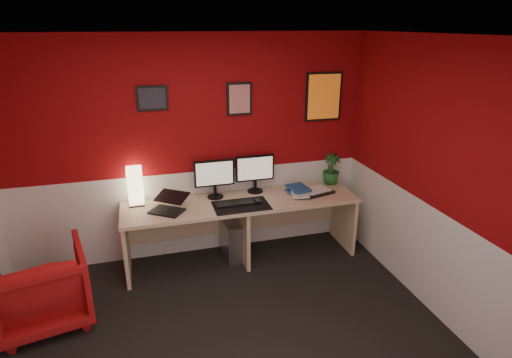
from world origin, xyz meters
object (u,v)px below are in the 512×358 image
(desk, at_px, (242,230))
(monitor_left, at_px, (215,173))
(pc_tower, at_px, (232,238))
(zen_tray, at_px, (317,191))
(armchair, at_px, (42,287))
(monitor_right, at_px, (255,168))
(shoji_lamp, at_px, (135,187))
(potted_plant, at_px, (331,169))
(laptop, at_px, (166,202))

(desk, height_order, monitor_left, monitor_left)
(pc_tower, bearing_deg, desk, -48.99)
(zen_tray, distance_m, armchair, 2.97)
(monitor_right, xyz_separation_m, armchair, (-2.21, -0.79, -0.66))
(shoji_lamp, height_order, monitor_left, monitor_left)
(monitor_right, height_order, potted_plant, monitor_right)
(desk, height_order, laptop, laptop)
(monitor_right, bearing_deg, shoji_lamp, -179.62)
(laptop, bearing_deg, armchair, -120.60)
(desk, distance_m, armchair, 2.07)
(laptop, bearing_deg, pc_tower, 49.87)
(laptop, height_order, monitor_left, monitor_left)
(shoji_lamp, distance_m, monitor_right, 1.34)
(monitor_left, distance_m, armchair, 2.00)
(monitor_right, relative_size, zen_tray, 1.66)
(shoji_lamp, distance_m, armchair, 1.31)
(monitor_right, relative_size, armchair, 0.74)
(potted_plant, height_order, armchair, potted_plant)
(desk, bearing_deg, monitor_right, 46.04)
(shoji_lamp, bearing_deg, monitor_left, -2.41)
(laptop, height_order, potted_plant, potted_plant)
(desk, relative_size, zen_tray, 7.43)
(laptop, bearing_deg, shoji_lamp, 172.33)
(zen_tray, xyz_separation_m, pc_tower, (-0.99, 0.10, -0.52))
(monitor_right, distance_m, zen_tray, 0.77)
(monitor_left, bearing_deg, monitor_right, 5.34)
(monitor_left, height_order, armchair, monitor_left)
(desk, bearing_deg, armchair, -164.15)
(monitor_left, bearing_deg, armchair, -156.66)
(zen_tray, height_order, pc_tower, zen_tray)
(desk, distance_m, shoji_lamp, 1.27)
(shoji_lamp, height_order, monitor_right, monitor_right)
(monitor_left, bearing_deg, zen_tray, -8.94)
(desk, xyz_separation_m, potted_plant, (1.18, 0.23, 0.55))
(shoji_lamp, xyz_separation_m, pc_tower, (1.02, -0.12, -0.70))
(shoji_lamp, relative_size, monitor_left, 0.69)
(monitor_left, relative_size, monitor_right, 1.00)
(pc_tower, bearing_deg, laptop, -169.57)
(potted_plant, xyz_separation_m, armchair, (-3.17, -0.80, -0.56))
(laptop, relative_size, monitor_right, 0.57)
(zen_tray, bearing_deg, armchair, -168.94)
(zen_tray, bearing_deg, desk, 179.90)
(laptop, relative_size, pc_tower, 0.73)
(monitor_right, xyz_separation_m, pc_tower, (-0.32, -0.12, -0.80))
(zen_tray, distance_m, potted_plant, 0.41)
(armchair, bearing_deg, desk, -176.59)
(zen_tray, relative_size, pc_tower, 0.78)
(desk, xyz_separation_m, laptop, (-0.82, -0.07, 0.47))
(shoji_lamp, relative_size, armchair, 0.51)
(desk, relative_size, laptop, 7.88)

